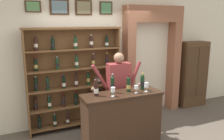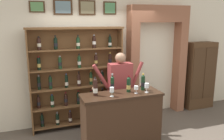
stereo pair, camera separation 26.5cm
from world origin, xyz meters
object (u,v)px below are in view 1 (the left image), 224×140
(wine_shelf, at_px, (75,77))
(tasting_bottle_brunello, at_px, (96,87))
(side_cabinet, at_px, (192,74))
(wine_glass_center, at_px, (146,85))
(wine_glass_spare, at_px, (136,88))
(tasting_bottle_super_tuscan, at_px, (129,84))
(wine_glass_right, at_px, (113,90))
(tasting_counter, at_px, (122,121))
(shopkeeper, at_px, (119,84))
(tasting_bottle_grappa, at_px, (113,84))
(tasting_bottle_chianti, at_px, (142,82))

(wine_shelf, bearing_deg, tasting_bottle_brunello, -85.38)
(wine_shelf, bearing_deg, side_cabinet, 1.04)
(wine_glass_center, xyz_separation_m, wine_glass_spare, (-0.20, 0.01, -0.02))
(tasting_bottle_super_tuscan, relative_size, wine_glass_right, 1.91)
(tasting_bottle_brunello, xyz_separation_m, wine_glass_center, (0.91, -0.14, -0.03))
(tasting_counter, relative_size, tasting_bottle_super_tuscan, 4.67)
(tasting_counter, xyz_separation_m, tasting_bottle_brunello, (-0.46, 0.05, 0.67))
(shopkeeper, distance_m, tasting_bottle_grappa, 0.55)
(tasting_bottle_super_tuscan, relative_size, wine_glass_spare, 2.25)
(wine_shelf, height_order, side_cabinet, wine_shelf)
(side_cabinet, height_order, wine_glass_right, side_cabinet)
(wine_shelf, xyz_separation_m, side_cabinet, (3.25, 0.06, -0.25))
(side_cabinet, xyz_separation_m, tasting_bottle_super_tuscan, (-2.55, -1.17, 0.30))
(shopkeeper, xyz_separation_m, tasting_bottle_brunello, (-0.64, -0.48, 0.14))
(tasting_bottle_super_tuscan, distance_m, wine_glass_right, 0.39)
(tasting_bottle_chianti, xyz_separation_m, wine_glass_spare, (-0.20, -0.14, -0.05))
(tasting_bottle_brunello, bearing_deg, tasting_bottle_chianti, 0.65)
(tasting_counter, xyz_separation_m, wine_glass_center, (0.45, -0.08, 0.64))
(side_cabinet, height_order, tasting_bottle_grappa, side_cabinet)
(tasting_bottle_super_tuscan, xyz_separation_m, tasting_bottle_chianti, (0.29, 0.02, 0.01))
(tasting_counter, bearing_deg, tasting_bottle_chianti, 8.06)
(tasting_bottle_grappa, height_order, tasting_bottle_chianti, tasting_bottle_grappa)
(tasting_bottle_grappa, relative_size, wine_glass_center, 2.08)
(tasting_bottle_grappa, distance_m, wine_glass_spare, 0.42)
(shopkeeper, distance_m, wine_glass_spare, 0.62)
(tasting_counter, bearing_deg, shopkeeper, 70.91)
(wine_glass_right, bearing_deg, wine_glass_spare, 2.00)
(wine_shelf, distance_m, shopkeeper, 0.97)
(wine_shelf, relative_size, tasting_bottle_grappa, 6.24)
(tasting_counter, xyz_separation_m, wine_glass_spare, (0.25, -0.07, 0.62))
(shopkeeper, distance_m, wine_glass_center, 0.68)
(side_cabinet, bearing_deg, wine_glass_right, -155.88)
(shopkeeper, relative_size, tasting_bottle_grappa, 4.85)
(side_cabinet, relative_size, tasting_bottle_grappa, 5.03)
(shopkeeper, relative_size, wine_glass_center, 10.07)
(tasting_bottle_grappa, bearing_deg, tasting_bottle_brunello, -170.74)
(tasting_bottle_brunello, bearing_deg, tasting_counter, -6.57)
(side_cabinet, distance_m, shopkeeper, 2.61)
(tasting_bottle_chianti, distance_m, wine_glass_center, 0.15)
(tasting_counter, xyz_separation_m, tasting_bottle_super_tuscan, (0.15, 0.05, 0.66))
(tasting_bottle_grappa, relative_size, wine_glass_spare, 2.54)
(tasting_counter, bearing_deg, wine_shelf, 115.42)
(tasting_bottle_brunello, bearing_deg, tasting_bottle_grappa, 9.26)
(side_cabinet, bearing_deg, tasting_bottle_chianti, -152.96)
(tasting_bottle_brunello, bearing_deg, wine_glass_right, -30.15)
(tasting_bottle_brunello, height_order, tasting_bottle_chianti, tasting_bottle_brunello)
(side_cabinet, bearing_deg, wine_glass_center, -150.07)
(shopkeeper, bearing_deg, wine_shelf, 139.59)
(side_cabinet, xyz_separation_m, tasting_bottle_chianti, (-2.25, -1.15, 0.31))
(tasting_bottle_grappa, distance_m, tasting_bottle_super_tuscan, 0.30)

